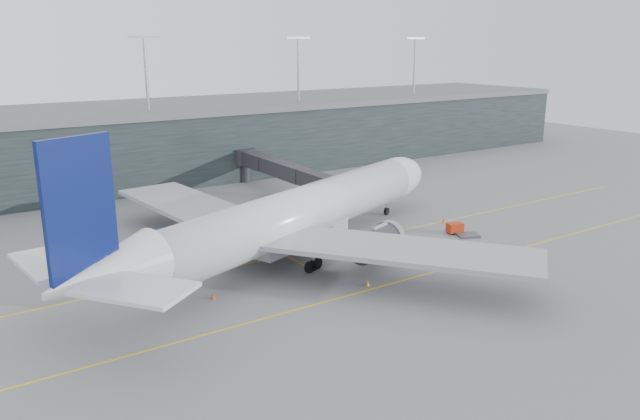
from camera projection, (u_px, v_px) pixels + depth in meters
ground at (240, 254)px, 85.84m from camera, size 320.00×320.00×0.00m
taxiline_a at (253, 262)px, 82.64m from camera, size 160.00×0.25×0.02m
taxiline_b at (321, 303)px, 69.85m from camera, size 160.00×0.25×0.02m
taxiline_lead_main at (212, 216)px, 104.54m from camera, size 0.25×60.00×0.02m
terminal at (112, 144)px, 130.24m from camera, size 240.00×36.00×29.00m
main_aircraft at (298, 215)px, 84.31m from camera, size 69.76×64.44×20.31m
jet_bridge at (279, 169)px, 116.78m from camera, size 4.87×45.83×6.98m
gse_cart at (455, 228)px, 94.96m from camera, size 2.66×2.01×1.62m
baggage_dolly at (468, 235)px, 93.78m from camera, size 3.89×3.57×0.31m
uld_a at (164, 235)px, 90.95m from camera, size 2.32×1.93×1.98m
uld_b at (188, 230)px, 94.12m from camera, size 1.77×1.42×1.60m
uld_c at (203, 231)px, 93.16m from camera, size 2.25×1.96×1.77m
cone_nose at (444, 221)px, 100.64m from camera, size 0.47×0.47×0.75m
cone_wing_stbd at (368, 283)px, 74.78m from camera, size 0.44×0.44×0.70m
cone_wing_port at (254, 227)px, 97.26m from camera, size 0.41×0.41×0.65m
cone_tail at (213, 296)px, 70.83m from camera, size 0.49×0.49×0.78m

